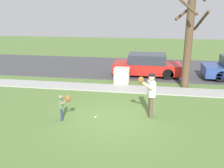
% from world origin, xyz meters
% --- Properties ---
extents(ground_plane, '(48.00, 48.00, 0.00)m').
position_xyz_m(ground_plane, '(0.00, 3.50, 0.00)').
color(ground_plane, '#567538').
extents(sidewalk_strip, '(36.00, 1.20, 0.06)m').
position_xyz_m(sidewalk_strip, '(0.00, 3.60, 0.03)').
color(sidewalk_strip, '#A3A39E').
rests_on(sidewalk_strip, ground).
extents(road_surface, '(36.00, 6.80, 0.02)m').
position_xyz_m(road_surface, '(0.00, 8.60, 0.01)').
color(road_surface, '#424244').
rests_on(road_surface, ground).
extents(person_adult, '(0.65, 0.74, 1.68)m').
position_xyz_m(person_adult, '(1.30, 0.30, 1.05)').
color(person_adult, brown).
rests_on(person_adult, ground).
extents(person_child, '(0.50, 0.34, 1.02)m').
position_xyz_m(person_child, '(-1.77, -0.53, 0.66)').
color(person_child, navy).
rests_on(person_child, ground).
extents(baseball, '(0.07, 0.07, 0.07)m').
position_xyz_m(baseball, '(-0.69, -0.10, 0.04)').
color(baseball, white).
rests_on(baseball, ground).
extents(utility_cabinet, '(0.81, 0.60, 0.90)m').
position_xyz_m(utility_cabinet, '(-0.30, 4.58, 0.45)').
color(utility_cabinet, beige).
rests_on(utility_cabinet, ground).
extents(street_tree_near, '(1.85, 1.88, 5.21)m').
position_xyz_m(street_tree_near, '(3.04, 4.45, 2.77)').
color(street_tree_near, brown).
rests_on(street_tree_near, ground).
extents(parked_hatchback_red, '(4.00, 1.75, 1.33)m').
position_xyz_m(parked_hatchback_red, '(0.98, 6.58, 0.66)').
color(parked_hatchback_red, red).
rests_on(parked_hatchback_red, road_surface).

